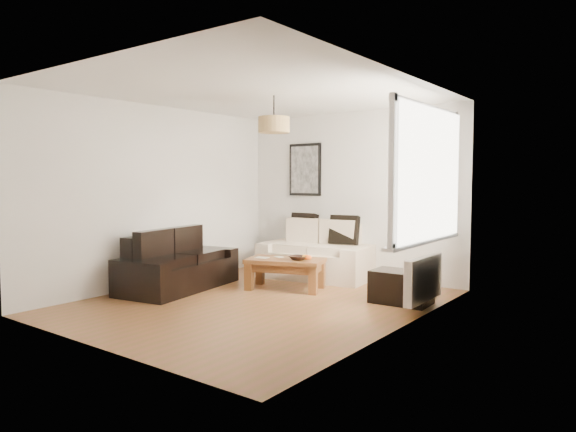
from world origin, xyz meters
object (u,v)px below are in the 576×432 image
Objects in this scene: coffee_table at (285,274)px; ottoman at (401,287)px; loveseat_cream at (316,251)px; sofa_leather at (179,262)px.

ottoman is at bearing 6.72° from coffee_table.
loveseat_cream is 2.14m from sofa_leather.
sofa_leather is (-1.10, -1.84, -0.04)m from loveseat_cream.
sofa_leather is at bearing -144.68° from coffee_table.
ottoman is (1.78, -0.77, -0.22)m from loveseat_cream.
loveseat_cream reaches higher than sofa_leather.
sofa_leather is at bearing -159.74° from ottoman.
sofa_leather is 1.51m from coffee_table.
coffee_table is at bearing -173.28° from ottoman.
loveseat_cream is 0.96× the size of sofa_leather.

